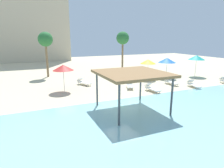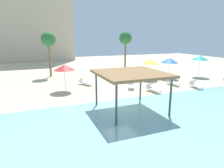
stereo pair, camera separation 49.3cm
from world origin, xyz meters
TOP-DOWN VIEW (x-y plane):
  - ground_plane at (0.00, 0.00)m, footprint 80.00×80.00m
  - lagoon_water at (0.00, -5.25)m, footprint 44.00×13.50m
  - shade_pavilion at (0.22, -1.15)m, footprint 4.57×4.57m
  - beach_umbrella_blue_1 at (10.17, 7.29)m, footprint 2.26×2.26m
  - beach_umbrella_red_2 at (-3.27, 6.16)m, footprint 2.02×2.02m
  - beach_umbrella_teal_3 at (14.58, 6.64)m, footprint 2.18×2.18m
  - beach_umbrella_yellow_4 at (7.43, 7.54)m, footprint 1.94×1.94m
  - lounge_chair_0 at (8.26, 4.12)m, footprint 0.64×1.91m
  - lounge_chair_1 at (9.60, 2.13)m, footprint 1.02×1.98m
  - lounge_chair_2 at (-0.84, 7.89)m, footprint 1.35×1.97m
  - lounge_chair_4 at (3.28, 4.63)m, footprint 1.35×1.97m
  - lounge_chair_5 at (4.59, 2.56)m, footprint 0.74×1.93m
  - palm_tree_0 at (6.98, 13.74)m, footprint 1.90×1.90m
  - palm_tree_1 at (-3.95, 14.38)m, footprint 1.90×1.90m
  - hotel_block_0 at (-7.60, 37.46)m, footprint 21.27×10.74m

SIDE VIEW (x-z plane):
  - ground_plane at x=0.00m, z-range 0.00..0.00m
  - lagoon_water at x=0.00m, z-range 0.00..0.04m
  - lounge_chair_0 at x=8.26m, z-range -0.04..0.70m
  - lounge_chair_1 at x=9.60m, z-range -0.04..0.70m
  - lounge_chair_2 at x=-0.84m, z-range -0.04..0.70m
  - lounge_chair_4 at x=3.28m, z-range -0.04..0.70m
  - lounge_chair_5 at x=4.59m, z-range -0.04..0.70m
  - beach_umbrella_yellow_4 at x=7.43m, z-range 0.99..3.50m
  - beach_umbrella_blue_1 at x=10.17m, z-range 1.00..3.64m
  - beach_umbrella_red_2 at x=-3.27m, z-range 1.03..3.65m
  - beach_umbrella_teal_3 at x=14.58m, z-range 1.12..3.98m
  - shade_pavilion at x=0.22m, z-range 1.25..4.08m
  - palm_tree_1 at x=-3.95m, z-range 1.87..7.78m
  - palm_tree_0 at x=6.98m, z-range 1.94..7.99m
  - hotel_block_0 at x=-7.60m, z-range 0.00..21.06m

